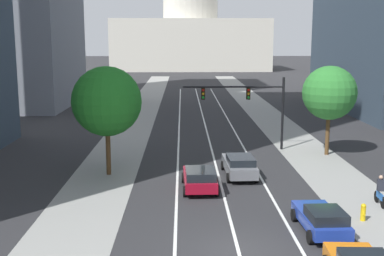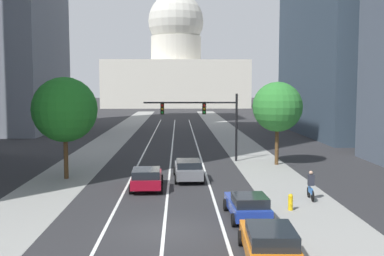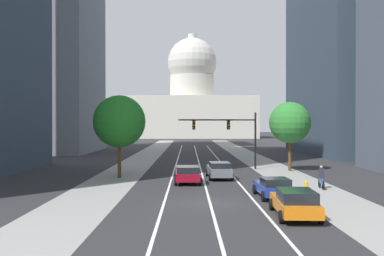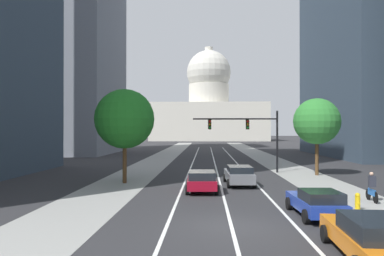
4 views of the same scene
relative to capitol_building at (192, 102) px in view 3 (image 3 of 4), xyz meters
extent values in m
plane|color=#2B2B2D|center=(0.00, -86.69, -12.89)|extent=(400.00, 400.00, 0.00)
cube|color=gray|center=(-7.71, -91.69, -12.89)|extent=(4.35, 130.00, 0.01)
cube|color=gray|center=(7.71, -91.69, -12.89)|extent=(4.35, 130.00, 0.01)
cube|color=white|center=(-2.77, -101.69, -12.88)|extent=(0.16, 90.00, 0.01)
cube|color=white|center=(0.00, -101.69, -12.88)|extent=(0.16, 90.00, 0.01)
cube|color=white|center=(2.77, -101.69, -12.88)|extent=(0.16, 90.00, 0.01)
cube|color=gray|center=(-25.24, -78.58, 12.92)|extent=(15.30, 20.13, 51.62)
cube|color=#334251|center=(26.34, -84.16, 9.58)|extent=(17.51, 28.58, 44.94)
cube|color=beige|center=(0.00, 0.00, -5.66)|extent=(44.64, 23.30, 14.47)
cylinder|color=beige|center=(0.00, 0.00, 5.44)|extent=(15.76, 15.76, 7.73)
sphere|color=beige|center=(0.00, 0.00, 14.08)|extent=(17.37, 17.37, 17.37)
cylinder|color=beige|center=(0.00, 0.00, 21.90)|extent=(3.13, 3.13, 4.34)
cube|color=orange|center=(4.15, -130.40, -12.28)|extent=(2.08, 4.83, 0.57)
cube|color=black|center=(4.13, -130.97, -11.72)|extent=(1.82, 2.48, 0.55)
cylinder|color=black|center=(3.30, -128.75, -12.57)|extent=(0.25, 0.65, 0.64)
cylinder|color=black|center=(5.16, -128.83, -12.57)|extent=(0.25, 0.65, 0.64)
cylinder|color=black|center=(3.15, -131.97, -12.57)|extent=(0.25, 0.65, 0.64)
cylinder|color=black|center=(5.00, -132.06, -12.57)|extent=(0.25, 0.65, 0.64)
cube|color=maroon|center=(-1.38, -117.83, -12.27)|extent=(2.01, 4.31, 0.61)
cube|color=black|center=(-1.36, -118.59, -11.71)|extent=(1.80, 2.32, 0.50)
cylinder|color=black|center=(-2.37, -116.41, -12.57)|extent=(0.24, 0.65, 0.64)
cylinder|color=black|center=(-0.49, -116.36, -12.57)|extent=(0.24, 0.65, 0.64)
cylinder|color=black|center=(-2.28, -119.30, -12.57)|extent=(0.24, 0.65, 0.64)
cylinder|color=black|center=(-0.40, -119.25, -12.57)|extent=(0.24, 0.65, 0.64)
cube|color=#1E389E|center=(4.15, -124.69, -12.29)|extent=(1.91, 4.22, 0.56)
cube|color=black|center=(4.18, -125.50, -11.78)|extent=(1.68, 1.94, 0.48)
cylinder|color=black|center=(3.22, -123.31, -12.57)|extent=(0.24, 0.65, 0.64)
cylinder|color=black|center=(4.98, -123.25, -12.57)|extent=(0.24, 0.65, 0.64)
cylinder|color=black|center=(3.32, -126.14, -12.57)|extent=(0.24, 0.65, 0.64)
cylinder|color=black|center=(5.08, -126.07, -12.57)|extent=(0.24, 0.65, 0.64)
cube|color=slate|center=(1.38, -114.91, -12.23)|extent=(1.99, 4.77, 0.69)
cube|color=black|center=(1.40, -115.48, -11.65)|extent=(1.76, 2.39, 0.46)
cylinder|color=black|center=(0.41, -113.34, -12.57)|extent=(0.24, 0.65, 0.64)
cylinder|color=black|center=(2.24, -113.28, -12.57)|extent=(0.24, 0.65, 0.64)
cylinder|color=black|center=(0.53, -116.55, -12.57)|extent=(0.24, 0.65, 0.64)
cylinder|color=black|center=(2.35, -116.48, -12.57)|extent=(0.24, 0.65, 0.64)
cylinder|color=black|center=(5.84, -106.95, -9.89)|extent=(0.20, 0.20, 6.01)
cylinder|color=black|center=(1.73, -106.95, -7.66)|extent=(8.20, 0.14, 0.14)
cube|color=black|center=(2.97, -106.95, -8.21)|extent=(0.32, 0.28, 0.96)
sphere|color=red|center=(2.97, -107.10, -7.91)|extent=(0.20, 0.20, 0.20)
sphere|color=orange|center=(2.97, -107.10, -8.21)|extent=(0.20, 0.20, 0.20)
sphere|color=green|center=(2.97, -107.10, -8.51)|extent=(0.20, 0.20, 0.20)
cube|color=black|center=(-0.73, -106.95, -8.21)|extent=(0.32, 0.28, 0.96)
sphere|color=red|center=(-0.73, -107.10, -7.91)|extent=(0.20, 0.20, 0.20)
sphere|color=orange|center=(-0.73, -107.10, -8.21)|extent=(0.20, 0.20, 0.20)
sphere|color=green|center=(-0.73, -107.10, -8.51)|extent=(0.20, 0.20, 0.20)
cylinder|color=yellow|center=(6.72, -123.34, -12.54)|extent=(0.26, 0.26, 0.70)
sphere|color=yellow|center=(6.72, -123.34, -12.11)|extent=(0.26, 0.26, 0.26)
cylinder|color=yellow|center=(6.72, -123.50, -12.51)|extent=(0.10, 0.12, 0.10)
cylinder|color=black|center=(8.45, -121.56, -12.56)|extent=(0.08, 0.66, 0.66)
cylinder|color=black|center=(8.51, -120.52, -12.56)|extent=(0.08, 0.66, 0.66)
cube|color=#1959B2|center=(8.48, -121.04, -12.34)|extent=(0.11, 1.00, 0.36)
cube|color=#262833|center=(8.48, -121.09, -11.71)|extent=(0.37, 0.30, 0.64)
sphere|color=tan|center=(8.48, -121.02, -11.28)|extent=(0.22, 0.22, 0.22)
cylinder|color=#51381E|center=(-7.43, -114.39, -11.20)|extent=(0.32, 0.32, 3.38)
sphere|color=#207122|center=(-7.43, -114.39, -7.88)|extent=(4.65, 4.65, 4.65)
cylinder|color=#51381E|center=(9.05, -108.92, -11.16)|extent=(0.32, 0.32, 3.46)
sphere|color=#2F7D31|center=(9.05, -108.92, -7.95)|extent=(4.22, 4.22, 4.22)
camera|label=1|loc=(-2.41, -146.97, -3.77)|focal=46.20mm
camera|label=2|loc=(0.68, -147.57, -6.19)|focal=43.19mm
camera|label=3|loc=(-1.29, -152.21, -8.15)|focal=39.85mm
camera|label=4|loc=(-1.08, -142.16, -8.75)|focal=33.61mm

